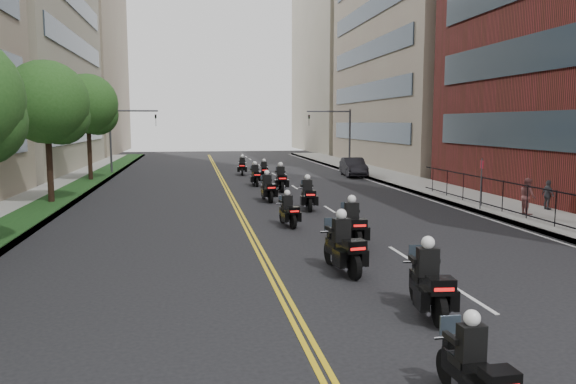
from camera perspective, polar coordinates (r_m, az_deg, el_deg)
name	(u,v)px	position (r m, az deg, el deg)	size (l,w,h in m)	color
sidewalk_right	(447,192)	(36.42, 15.88, -0.03)	(4.00, 90.00, 0.15)	gray
sidewalk_left	(41,201)	(33.92, -23.81, -0.87)	(4.00, 90.00, 0.15)	gray
grass_strip	(56,199)	(33.72, -22.50, -0.69)	(2.00, 90.00, 0.04)	#153B15
building_right_tan	(439,18)	(61.93, 15.09, 16.69)	(15.11, 28.00, 30.00)	gray
building_right_far	(355,67)	(89.63, 6.84, 12.52)	(15.00, 28.00, 26.00)	gray
building_left_far	(60,62)	(87.95, -22.19, 12.17)	(16.00, 28.00, 26.00)	gray
iron_fence	(572,212)	(24.73, 26.87, -1.85)	(0.05, 28.00, 1.50)	black
street_trees	(19,106)	(27.22, -25.66, 7.91)	(4.40, 38.40, 7.98)	#321E16
traffic_signal_right	(340,130)	(51.33, 5.26, 6.25)	(4.09, 0.20, 5.60)	#3F3F44
traffic_signal_left	(122,131)	(49.94, -16.52, 5.97)	(4.09, 0.20, 5.60)	#3F3F44
motorcycle_0	(474,371)	(9.48, 18.41, -16.91)	(0.49, 2.10, 1.55)	black
motorcycle_1	(429,285)	(13.40, 14.12, -9.11)	(0.69, 2.47, 1.83)	black
motorcycle_2	(343,248)	(16.66, 5.62, -5.67)	(0.78, 2.55, 1.88)	black
motorcycle_3	(353,226)	(20.33, 6.57, -3.43)	(0.58, 2.47, 1.82)	black
motorcycle_4	(288,212)	(23.92, 0.03, -2.05)	(0.64, 2.10, 1.56)	black
motorcycle_5	(308,196)	(28.42, 2.02, -0.41)	(0.61, 2.44, 1.80)	black
motorcycle_6	(268,189)	(31.51, -2.09, 0.30)	(0.66, 2.38, 1.76)	black
motorcycle_7	(281,180)	(36.04, -0.73, 1.24)	(0.62, 2.56, 1.89)	black
motorcycle_8	(255,176)	(39.31, -3.34, 1.62)	(0.54, 2.33, 1.72)	black
motorcycle_9	(264,171)	(43.53, -2.44, 2.10)	(0.54, 2.20, 1.62)	black
motorcycle_10	(242,167)	(47.57, -4.67, 2.55)	(0.64, 2.33, 1.72)	black
parked_sedan	(353,167)	(46.55, 6.66, 2.54)	(1.62, 4.64, 1.53)	black
pedestrian_b	(528,196)	(28.39, 23.16, -0.39)	(0.83, 0.64, 1.70)	brown
pedestrian_c	(548,195)	(30.33, 24.89, -0.27)	(0.85, 0.36, 1.46)	#424349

